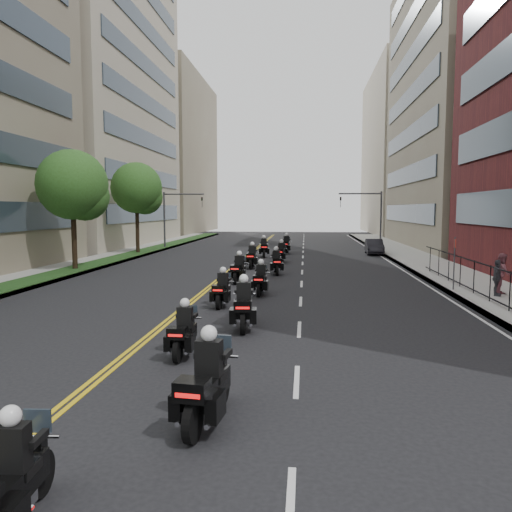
{
  "coord_description": "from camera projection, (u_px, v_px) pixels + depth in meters",
  "views": [
    {
      "loc": [
        3.36,
        -6.24,
        3.97
      ],
      "look_at": [
        1.25,
        15.21,
        1.93
      ],
      "focal_mm": 35.0,
      "sensor_mm": 36.0,
      "label": 1
    }
  ],
  "objects": [
    {
      "name": "building_right_far",
      "position": [
        418.0,
        153.0,
        80.83
      ],
      "size": [
        15.0,
        28.0,
        26.0
      ],
      "primitive_type": "cube",
      "color": "#AAA389",
      "rests_on": "ground"
    },
    {
      "name": "motorcycle_8",
      "position": [
        252.0,
        258.0,
        33.4
      ],
      "size": [
        0.55,
        2.39,
        1.77
      ],
      "rotation": [
        0.0,
        0.0,
        -0.01
      ],
      "color": "black",
      "rests_on": "ground"
    },
    {
      "name": "motorcycle_11",
      "position": [
        286.0,
        245.0,
        44.23
      ],
      "size": [
        0.66,
        2.49,
        1.84
      ],
      "rotation": [
        0.0,
        0.0,
        -0.08
      ],
      "color": "black",
      "rests_on": "ground"
    },
    {
      "name": "motorcycle_10",
      "position": [
        264.0,
        248.0,
        40.99
      ],
      "size": [
        0.71,
        2.45,
        1.81
      ],
      "rotation": [
        0.0,
        0.0,
        0.12
      ],
      "color": "black",
      "rests_on": "ground"
    },
    {
      "name": "building_right_tan",
      "position": [
        484.0,
        100.0,
        50.92
      ],
      "size": [
        15.11,
        28.0,
        30.0
      ],
      "color": "#7A6D59",
      "rests_on": "ground"
    },
    {
      "name": "grass_strip",
      "position": [
        82.0,
        267.0,
        32.73
      ],
      "size": [
        2.0,
        90.0,
        0.04
      ],
      "primitive_type": "cube",
      "color": "#1A3A15",
      "rests_on": "sidewalk_left"
    },
    {
      "name": "motorcycle_5",
      "position": [
        261.0,
        281.0,
        23.12
      ],
      "size": [
        0.52,
        2.23,
        1.64
      ],
      "rotation": [
        0.0,
        0.0,
        -0.03
      ],
      "color": "black",
      "rests_on": "ground"
    },
    {
      "name": "traffic_signal_right",
      "position": [
        371.0,
        212.0,
        47.21
      ],
      "size": [
        4.09,
        0.2,
        5.6
      ],
      "color": "#3F3F44",
      "rests_on": "ground"
    },
    {
      "name": "motorcycle_1",
      "position": [
        207.0,
        386.0,
        9.18
      ],
      "size": [
        0.73,
        2.47,
        1.82
      ],
      "rotation": [
        0.0,
        0.0,
        -0.12
      ],
      "color": "black",
      "rests_on": "ground"
    },
    {
      "name": "sidewalk_left",
      "position": [
        71.0,
        268.0,
        32.82
      ],
      "size": [
        4.0,
        90.0,
        0.15
      ],
      "primitive_type": "cube",
      "color": "gray",
      "rests_on": "ground"
    },
    {
      "name": "pedestrian_c",
      "position": [
        497.0,
        278.0,
        21.89
      ],
      "size": [
        0.75,
        1.02,
        1.61
      ],
      "primitive_type": "imported",
      "rotation": [
        0.0,
        0.0,
        1.14
      ],
      "color": "#3B3C42",
      "rests_on": "sidewalk_right"
    },
    {
      "name": "motorcycle_9",
      "position": [
        281.0,
        253.0,
        37.05
      ],
      "size": [
        0.63,
        2.31,
        1.71
      ],
      "rotation": [
        0.0,
        0.0,
        -0.09
      ],
      "color": "black",
      "rests_on": "ground"
    },
    {
      "name": "motorcycle_3",
      "position": [
        244.0,
        308.0,
        16.48
      ],
      "size": [
        0.67,
        2.46,
        1.82
      ],
      "rotation": [
        0.0,
        0.0,
        0.09
      ],
      "color": "black",
      "rests_on": "ground"
    },
    {
      "name": "parked_sedan",
      "position": [
        374.0,
        247.0,
        43.61
      ],
      "size": [
        1.57,
        4.09,
        1.33
      ],
      "primitive_type": "imported",
      "rotation": [
        0.0,
        0.0,
        -0.04
      ],
      "color": "black",
      "rests_on": "ground"
    },
    {
      "name": "pedestrian_b",
      "position": [
        502.0,
        273.0,
        22.61
      ],
      "size": [
        0.83,
        0.99,
        1.82
      ],
      "primitive_type": "imported",
      "rotation": [
        0.0,
        0.0,
        1.39
      ],
      "color": "#8B4B57",
      "rests_on": "sidewalk_right"
    },
    {
      "name": "ground",
      "position": [
        58.0,
        497.0,
        6.88
      ],
      "size": [
        160.0,
        160.0,
        0.0
      ],
      "primitive_type": "plane",
      "color": "black",
      "rests_on": "ground"
    },
    {
      "name": "street_trees",
      "position": [
        27.0,
        186.0,
        25.91
      ],
      "size": [
        4.4,
        38.4,
        7.98
      ],
      "color": "#312015",
      "rests_on": "ground"
    },
    {
      "name": "building_left_mid",
      "position": [
        76.0,
        90.0,
        54.98
      ],
      "size": [
        16.11,
        28.0,
        34.0
      ],
      "color": "#AAA389",
      "rests_on": "ground"
    },
    {
      "name": "motorcycle_7",
      "position": [
        276.0,
        263.0,
        30.3
      ],
      "size": [
        0.67,
        2.31,
        1.7
      ],
      "rotation": [
        0.0,
        0.0,
        0.12
      ],
      "color": "black",
      "rests_on": "ground"
    },
    {
      "name": "building_left_far",
      "position": [
        157.0,
        156.0,
        85.08
      ],
      "size": [
        16.0,
        28.0,
        26.0
      ],
      "primitive_type": "cube",
      "color": "#7A6D59",
      "rests_on": "ground"
    },
    {
      "name": "motorcycle_0",
      "position": [
        8.0,
        486.0,
        6.04
      ],
      "size": [
        0.54,
        2.14,
        1.58
      ],
      "rotation": [
        0.0,
        0.0,
        0.06
      ],
      "color": "black",
      "rests_on": "ground"
    },
    {
      "name": "traffic_signal_left",
      "position": [
        174.0,
        212.0,
        49.08
      ],
      "size": [
        4.09,
        0.2,
        5.6
      ],
      "color": "#3F3F44",
      "rests_on": "ground"
    },
    {
      "name": "sidewalk_right",
      "position": [
        446.0,
        273.0,
        30.47
      ],
      "size": [
        4.0,
        90.0,
        0.15
      ],
      "primitive_type": "cube",
      "color": "gray",
      "rests_on": "ground"
    },
    {
      "name": "motorcycle_4",
      "position": [
        222.0,
        291.0,
        20.32
      ],
      "size": [
        0.52,
        2.19,
        1.61
      ],
      "rotation": [
        0.0,
        0.0,
        -0.05
      ],
      "color": "black",
      "rests_on": "ground"
    },
    {
      "name": "motorcycle_2",
      "position": [
        184.0,
        333.0,
        13.48
      ],
      "size": [
        0.49,
        2.11,
        1.56
      ],
      "rotation": [
        0.0,
        0.0,
        -0.01
      ],
      "color": "black",
      "rests_on": "ground"
    },
    {
      "name": "motorcycle_6",
      "position": [
        239.0,
        270.0,
        26.83
      ],
      "size": [
        0.63,
        2.33,
        1.72
      ],
      "rotation": [
        0.0,
        0.0,
        -0.09
      ],
      "color": "black",
      "rests_on": "ground"
    }
  ]
}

